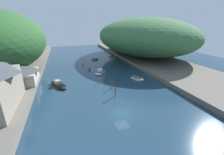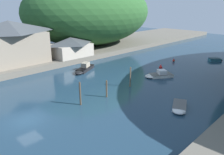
{
  "view_description": "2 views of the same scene",
  "coord_description": "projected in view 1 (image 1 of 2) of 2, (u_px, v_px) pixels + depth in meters",
  "views": [
    {
      "loc": [
        -9.33,
        -22.09,
        15.91
      ],
      "look_at": [
        2.97,
        15.09,
        1.7
      ],
      "focal_mm": 24.0,
      "sensor_mm": 36.0,
      "label": 1
    },
    {
      "loc": [
        23.46,
        -8.98,
        13.24
      ],
      "look_at": [
        -1.99,
        16.19,
        1.03
      ],
      "focal_mm": 35.0,
      "sensor_mm": 36.0,
      "label": 2
    }
  ],
  "objects": [
    {
      "name": "water_surface",
      "position": [
        91.0,
        70.0,
        54.66
      ],
      "size": [
        130.0,
        130.0,
        0.0
      ],
      "primitive_type": "plane",
      "color": "#1E384C",
      "rests_on": "ground"
    },
    {
      "name": "left_bank",
      "position": [
        3.0,
        76.0,
        46.31
      ],
      "size": [
        22.0,
        120.0,
        1.22
      ],
      "color": "#666056",
      "rests_on": "ground"
    },
    {
      "name": "right_bank",
      "position": [
        157.0,
        62.0,
        62.61
      ],
      "size": [
        22.0,
        120.0,
        1.22
      ],
      "color": "#666056",
      "rests_on": "ground"
    },
    {
      "name": "hillside_right",
      "position": [
        144.0,
        36.0,
        72.35
      ],
      "size": [
        41.49,
        58.08,
        17.49
      ],
      "color": "#3D6B3D",
      "rests_on": "right_bank"
    },
    {
      "name": "boathouse_shed",
      "position": [
        23.0,
        74.0,
        38.7
      ],
      "size": [
        6.94,
        9.47,
        4.49
      ],
      "color": "#B2A899",
      "rests_on": "left_bank"
    },
    {
      "name": "boat_mid_channel",
      "position": [
        138.0,
        79.0,
        44.9
      ],
      "size": [
        3.25,
        4.34,
        0.62
      ],
      "rotation": [
        0.0,
        0.0,
        3.6
      ],
      "color": "white",
      "rests_on": "water_surface"
    },
    {
      "name": "boat_open_rowboat",
      "position": [
        111.0,
        57.0,
        74.44
      ],
      "size": [
        3.47,
        3.77,
        0.45
      ],
      "rotation": [
        0.0,
        0.0,
        2.57
      ],
      "color": "gold",
      "rests_on": "water_surface"
    },
    {
      "name": "boat_white_cruiser",
      "position": [
        59.0,
        85.0,
        39.71
      ],
      "size": [
        4.48,
        6.63,
        1.61
      ],
      "rotation": [
        0.0,
        0.0,
        3.6
      ],
      "color": "black",
      "rests_on": "water_surface"
    },
    {
      "name": "boat_near_quay",
      "position": [
        95.0,
        59.0,
        69.28
      ],
      "size": [
        3.3,
        3.35,
        0.67
      ],
      "rotation": [
        0.0,
        0.0,
        5.52
      ],
      "color": "teal",
      "rests_on": "water_surface"
    },
    {
      "name": "boat_yellow_tender",
      "position": [
        100.0,
        72.0,
        50.48
      ],
      "size": [
        4.55,
        5.6,
        1.3
      ],
      "rotation": [
        0.0,
        0.0,
        2.6
      ],
      "color": "silver",
      "rests_on": "water_surface"
    },
    {
      "name": "mooring_post_nearest",
      "position": [
        115.0,
        90.0,
        33.94
      ],
      "size": [
        0.24,
        0.24,
        3.37
      ],
      "color": "#4C3D2D",
      "rests_on": "water_surface"
    },
    {
      "name": "mooring_post_second",
      "position": [
        112.0,
        84.0,
        38.12
      ],
      "size": [
        0.22,
        0.22,
        2.67
      ],
      "color": "brown",
      "rests_on": "water_surface"
    },
    {
      "name": "mooring_post_middle",
      "position": [
        104.0,
        76.0,
        43.01
      ],
      "size": [
        0.22,
        0.22,
        3.41
      ],
      "color": "brown",
      "rests_on": "water_surface"
    },
    {
      "name": "channel_buoy_near",
      "position": [
        83.0,
        64.0,
        60.15
      ],
      "size": [
        0.58,
        0.58,
        0.87
      ],
      "color": "red",
      "rests_on": "water_surface"
    },
    {
      "name": "channel_buoy_far",
      "position": [
        89.0,
        69.0,
        53.86
      ],
      "size": [
        0.71,
        0.71,
        1.07
      ],
      "color": "red",
      "rests_on": "water_surface"
    },
    {
      "name": "person_on_quay",
      "position": [
        29.0,
        77.0,
        40.58
      ],
      "size": [
        0.27,
        0.41,
        1.69
      ],
      "rotation": [
        0.0,
        0.0,
        1.44
      ],
      "color": "#282D3D",
      "rests_on": "left_bank"
    }
  ]
}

